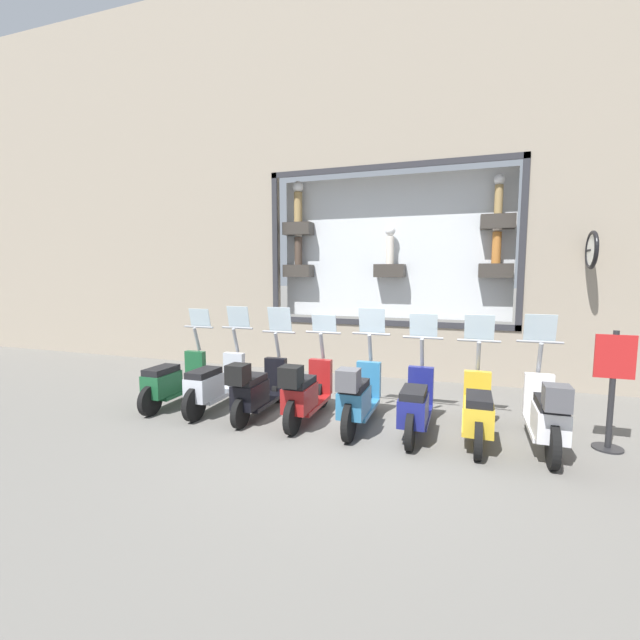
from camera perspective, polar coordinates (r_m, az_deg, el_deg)
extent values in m
plane|color=#66635E|center=(6.21, 2.80, -14.83)|extent=(120.00, 120.00, 0.00)
cube|color=gray|center=(15.18, -34.08, 13.22)|extent=(0.40, 15.38, 8.67)
cube|color=gray|center=(9.46, 8.94, -3.98)|extent=(0.40, 5.24, 1.12)
cube|color=gray|center=(10.26, 9.62, 31.18)|extent=(0.40, 5.24, 4.22)
cube|color=#2D2D33|center=(9.35, 9.14, 19.57)|extent=(0.04, 5.24, 0.12)
cube|color=#2D2D33|center=(9.16, 8.78, -0.39)|extent=(0.04, 5.24, 0.12)
cube|color=#2D2D33|center=(9.02, 25.39, 9.19)|extent=(0.04, 0.12, 3.33)
cube|color=#2D2D33|center=(9.89, -6.01, 9.47)|extent=(0.04, 0.12, 3.33)
cube|color=silver|center=(9.66, 9.55, 9.49)|extent=(0.04, 5.00, 3.09)
cube|color=#38332D|center=(9.36, 22.61, 12.01)|extent=(0.36, 0.65, 0.28)
cylinder|color=#9E7F4C|center=(9.42, 22.72, 14.57)|extent=(0.16, 0.16, 0.57)
sphere|color=white|center=(9.48, 22.83, 16.89)|extent=(0.21, 0.21, 0.21)
cube|color=#38332D|center=(10.07, -2.92, 12.05)|extent=(0.36, 0.65, 0.28)
cylinder|color=#9E7F4C|center=(10.13, -2.94, 14.76)|extent=(0.19, 0.19, 0.68)
sphere|color=white|center=(10.20, -2.95, 17.33)|extent=(0.25, 0.25, 0.25)
cube|color=#38332D|center=(9.31, 22.35, 6.12)|extent=(0.36, 0.65, 0.28)
cylinder|color=#B26B2D|center=(9.32, 22.47, 8.90)|extent=(0.17, 0.17, 0.63)
sphere|color=beige|center=(9.35, 22.58, 11.50)|extent=(0.23, 0.23, 0.23)
cube|color=#38332D|center=(9.43, 9.27, 6.51)|extent=(0.36, 0.65, 0.28)
cylinder|color=silver|center=(9.44, 9.32, 9.18)|extent=(0.17, 0.17, 0.60)
sphere|color=white|center=(9.47, 9.36, 11.65)|extent=(0.22, 0.22, 0.22)
cube|color=#38332D|center=(10.02, -2.89, 6.57)|extent=(0.36, 0.65, 0.28)
cylinder|color=#47382D|center=(10.03, -2.90, 9.18)|extent=(0.18, 0.18, 0.63)
sphere|color=beige|center=(10.06, -2.92, 11.63)|extent=(0.23, 0.23, 0.23)
cylinder|color=black|center=(9.03, 32.24, 7.85)|extent=(0.35, 0.05, 0.05)
torus|color=black|center=(8.86, 32.50, 7.88)|extent=(0.67, 0.07, 0.67)
cylinder|color=white|center=(8.86, 32.50, 7.88)|extent=(0.55, 0.03, 0.55)
cylinder|color=black|center=(6.96, 26.88, -10.88)|extent=(0.53, 0.09, 0.53)
cylinder|color=black|center=(5.76, 28.64, -14.55)|extent=(0.53, 0.09, 0.53)
cube|color=silver|center=(6.36, 27.66, -12.65)|extent=(1.02, 0.38, 0.06)
cube|color=silver|center=(5.94, 28.31, -11.88)|extent=(0.61, 0.35, 0.36)
cube|color=black|center=(5.88, 28.43, -9.75)|extent=(0.58, 0.31, 0.10)
cube|color=silver|center=(6.79, 27.11, -8.71)|extent=(0.12, 0.37, 0.56)
cylinder|color=gray|center=(6.75, 27.25, -4.50)|extent=(0.20, 0.06, 0.45)
cylinder|color=gray|center=(6.78, 27.25, -2.61)|extent=(0.04, 0.61, 0.04)
cube|color=silver|center=(6.80, 27.29, -0.92)|extent=(0.10, 0.42, 0.39)
cube|color=#4C4C51|center=(5.54, 29.05, -9.04)|extent=(0.28, 0.28, 0.28)
cylinder|color=black|center=(6.92, 20.09, -10.91)|extent=(0.47, 0.09, 0.47)
cylinder|color=black|center=(5.67, 20.32, -14.80)|extent=(0.47, 0.09, 0.47)
cube|color=gold|center=(6.29, 20.19, -12.76)|extent=(1.02, 0.38, 0.06)
cube|color=gold|center=(5.87, 20.34, -12.00)|extent=(0.61, 0.35, 0.36)
cube|color=black|center=(5.80, 20.43, -9.84)|extent=(0.58, 0.31, 0.10)
cube|color=gold|center=(6.72, 20.21, -8.77)|extent=(0.12, 0.37, 0.56)
cylinder|color=gray|center=(6.68, 20.36, -4.52)|extent=(0.20, 0.06, 0.45)
cylinder|color=gray|center=(6.72, 20.42, -2.62)|extent=(0.04, 0.61, 0.04)
cube|color=silver|center=(6.73, 20.48, -0.94)|extent=(0.10, 0.42, 0.38)
cylinder|color=black|center=(6.93, 13.31, -10.58)|extent=(0.49, 0.09, 0.49)
cylinder|color=black|center=(5.70, 11.94, -14.33)|extent=(0.49, 0.09, 0.49)
cube|color=navy|center=(6.32, 12.69, -12.38)|extent=(1.02, 0.39, 0.06)
cube|color=navy|center=(5.90, 12.33, -11.59)|extent=(0.61, 0.35, 0.36)
cube|color=black|center=(5.83, 12.39, -9.43)|extent=(0.58, 0.31, 0.10)
cube|color=navy|center=(6.75, 13.28, -8.42)|extent=(0.12, 0.37, 0.56)
cylinder|color=gray|center=(6.71, 13.45, -4.19)|extent=(0.20, 0.06, 0.45)
cylinder|color=gray|center=(6.74, 13.55, -2.30)|extent=(0.04, 0.60, 0.04)
cube|color=silver|center=(6.76, 13.63, -0.69)|extent=(0.09, 0.42, 0.37)
cylinder|color=black|center=(7.03, 6.65, -10.02)|extent=(0.54, 0.09, 0.54)
cylinder|color=black|center=(5.85, 3.89, -13.40)|extent=(0.54, 0.09, 0.54)
cube|color=teal|center=(6.44, 5.40, -11.67)|extent=(1.02, 0.39, 0.06)
cube|color=teal|center=(6.03, 4.57, -10.83)|extent=(0.61, 0.35, 0.36)
cube|color=black|center=(5.97, 4.59, -8.72)|extent=(0.58, 0.31, 0.10)
cube|color=teal|center=(6.86, 6.51, -7.85)|extent=(0.12, 0.37, 0.56)
cylinder|color=gray|center=(6.83, 6.69, -3.69)|extent=(0.20, 0.06, 0.45)
cylinder|color=gray|center=(6.86, 6.84, -1.83)|extent=(0.04, 0.61, 0.04)
cube|color=silver|center=(6.87, 6.93, -0.07)|extent=(0.10, 0.42, 0.41)
cube|color=#4C4C51|center=(5.63, 3.79, -7.95)|extent=(0.28, 0.28, 0.28)
cylinder|color=black|center=(7.25, 0.35, -9.60)|extent=(0.50, 0.09, 0.50)
cylinder|color=black|center=(6.09, -3.67, -12.76)|extent=(0.50, 0.09, 0.50)
cube|color=maroon|center=(6.67, -1.48, -11.15)|extent=(1.02, 0.39, 0.06)
cube|color=maroon|center=(6.27, -2.70, -10.29)|extent=(0.61, 0.35, 0.36)
cube|color=black|center=(6.21, -2.71, -8.26)|extent=(0.58, 0.31, 0.10)
cube|color=maroon|center=(7.08, 0.07, -7.51)|extent=(0.12, 0.37, 0.56)
cylinder|color=gray|center=(7.04, 0.26, -3.47)|extent=(0.20, 0.06, 0.45)
cylinder|color=gray|center=(7.07, 0.44, -1.67)|extent=(0.04, 0.60, 0.04)
cube|color=silver|center=(7.09, 0.54, -0.45)|extent=(0.08, 0.42, 0.29)
cube|color=black|center=(5.88, -3.90, -7.50)|extent=(0.28, 0.28, 0.28)
cylinder|color=black|center=(7.57, -5.46, -9.18)|extent=(0.44, 0.09, 0.44)
cylinder|color=black|center=(6.42, -10.56, -12.13)|extent=(0.44, 0.09, 0.44)
cube|color=black|center=(6.99, -7.79, -10.63)|extent=(1.02, 0.38, 0.06)
cube|color=black|center=(6.61, -9.30, -9.75)|extent=(0.61, 0.35, 0.36)
cube|color=black|center=(6.55, -9.33, -7.82)|extent=(0.58, 0.31, 0.10)
cube|color=black|center=(7.38, -5.91, -7.19)|extent=(0.12, 0.37, 0.56)
cylinder|color=gray|center=(7.34, -5.72, -3.33)|extent=(0.20, 0.06, 0.45)
cylinder|color=gray|center=(7.37, -5.52, -1.60)|extent=(0.04, 0.60, 0.04)
cube|color=silver|center=(7.38, -5.40, 0.09)|extent=(0.11, 0.42, 0.42)
cube|color=black|center=(6.22, -10.87, -7.10)|extent=(0.28, 0.28, 0.28)
cylinder|color=black|center=(7.89, -10.96, -8.32)|extent=(0.52, 0.09, 0.52)
cylinder|color=black|center=(6.85, -16.41, -10.74)|extent=(0.52, 0.09, 0.52)
cube|color=#B7BCC6|center=(7.37, -13.48, -9.55)|extent=(1.02, 0.38, 0.06)
cube|color=#B7BCC6|center=(7.01, -15.18, -8.64)|extent=(0.61, 0.35, 0.36)
cube|color=black|center=(6.95, -15.24, -6.81)|extent=(0.58, 0.31, 0.10)
cube|color=#B7BCC6|center=(7.74, -11.37, -6.36)|extent=(0.12, 0.37, 0.56)
cylinder|color=gray|center=(7.70, -11.19, -2.67)|extent=(0.20, 0.06, 0.45)
cylinder|color=gray|center=(7.73, -10.96, -1.03)|extent=(0.04, 0.61, 0.04)
cube|color=silver|center=(7.75, -10.85, 0.42)|extent=(0.10, 0.42, 0.38)
cylinder|color=black|center=(8.33, -15.76, -7.80)|extent=(0.48, 0.09, 0.48)
cylinder|color=black|center=(7.33, -21.70, -9.97)|extent=(0.48, 0.09, 0.48)
cube|color=#19512D|center=(7.82, -18.53, -8.91)|extent=(1.02, 0.38, 0.06)
cube|color=#19512D|center=(7.49, -20.34, -8.00)|extent=(0.61, 0.35, 0.36)
cube|color=black|center=(7.43, -20.41, -6.28)|extent=(0.58, 0.31, 0.10)
cube|color=#19512D|center=(8.17, -16.28, -5.94)|extent=(0.12, 0.37, 0.56)
cylinder|color=gray|center=(8.14, -16.10, -2.45)|extent=(0.20, 0.06, 0.45)
cylinder|color=gray|center=(8.17, -15.87, -0.90)|extent=(0.04, 0.61, 0.04)
cube|color=silver|center=(8.18, -15.74, 0.31)|extent=(0.09, 0.42, 0.33)
cylinder|color=#232326|center=(6.78, 33.97, -13.98)|extent=(0.36, 0.36, 0.02)
cylinder|color=#232326|center=(6.57, 34.38, -7.79)|extent=(0.07, 0.07, 1.53)
cube|color=red|center=(6.47, 34.67, -4.04)|extent=(0.03, 0.45, 0.55)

